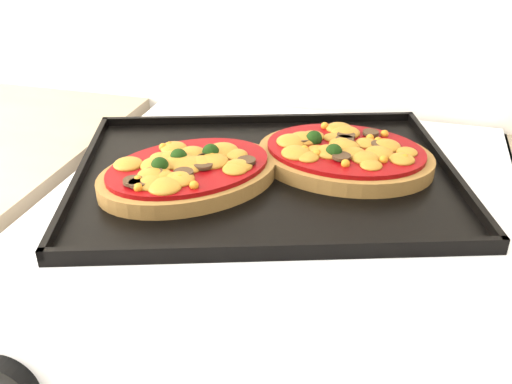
% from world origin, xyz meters
% --- Properties ---
extents(baking_tray, '(0.59, 0.50, 0.02)m').
position_xyz_m(baking_tray, '(-0.00, 1.72, 0.92)').
color(baking_tray, black).
rests_on(baking_tray, stove).
extents(pizza_left, '(0.29, 0.28, 0.03)m').
position_xyz_m(pizza_left, '(-0.09, 1.67, 0.94)').
color(pizza_left, olive).
rests_on(pizza_left, baking_tray).
extents(pizza_right, '(0.25, 0.19, 0.03)m').
position_xyz_m(pizza_right, '(0.10, 1.78, 0.94)').
color(pizza_right, olive).
rests_on(pizza_right, baking_tray).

